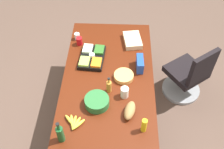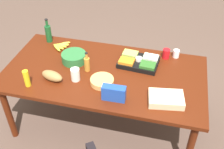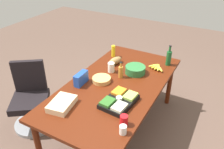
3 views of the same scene
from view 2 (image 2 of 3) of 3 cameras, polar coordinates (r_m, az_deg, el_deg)
name	(u,v)px [view 2 (image 2 of 3)]	position (r m, az deg, el deg)	size (l,w,h in m)	color
ground_plane	(105,121)	(3.42, -1.41, -9.68)	(10.00, 10.00, 0.00)	brown
conference_table	(104,77)	(2.94, -1.62, -0.52)	(2.11, 1.09, 0.77)	#4F1B0A
chip_bag_blue	(114,93)	(2.52, 0.38, -3.89)	(0.22, 0.08, 0.15)	#1F48AB
red_solo_cup	(166,54)	(3.12, 11.17, 4.26)	(0.08, 0.08, 0.11)	red
mustard_bottle	(27,78)	(2.79, -17.32, -0.78)	(0.06, 0.06, 0.18)	yellow
veggie_tray	(139,61)	(2.99, 5.55, 2.71)	(0.44, 0.33, 0.09)	black
chip_bowl	(102,81)	(2.73, -2.09, -1.38)	(0.24, 0.24, 0.06)	tan
wine_bottle	(48,33)	(3.42, -13.09, 8.39)	(0.09, 0.09, 0.30)	#185125
banana_bunch	(60,46)	(3.31, -10.70, 5.88)	(0.19, 0.24, 0.04)	yellow
mayo_jar	(75,75)	(2.77, -7.63, 0.00)	(0.09, 0.09, 0.13)	white
dressing_bottle	(87,64)	(2.87, -5.23, 2.24)	(0.07, 0.07, 0.22)	#C1822E
paper_cup	(176,54)	(3.17, 13.18, 4.25)	(0.07, 0.07, 0.09)	white
bread_loaf	(52,76)	(2.82, -12.34, -0.28)	(0.24, 0.11, 0.10)	#9C7441
sheet_cake	(166,99)	(2.57, 11.16, -5.01)	(0.32, 0.22, 0.07)	beige
salad_bowl	(74,57)	(3.04, -7.91, 3.53)	(0.27, 0.27, 0.10)	#2C6E35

